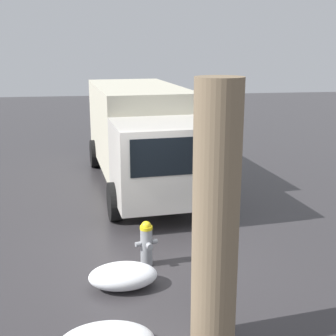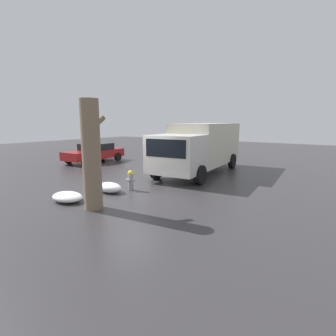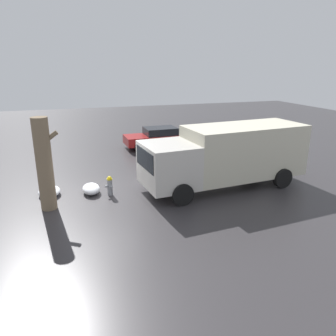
{
  "view_description": "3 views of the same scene",
  "coord_description": "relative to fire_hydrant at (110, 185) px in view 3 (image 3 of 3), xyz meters",
  "views": [
    {
      "loc": [
        -7.88,
        0.83,
        3.95
      ],
      "look_at": [
        3.25,
        -0.91,
        0.97
      ],
      "focal_mm": 50.0,
      "sensor_mm": 36.0,
      "label": 1
    },
    {
      "loc": [
        -7.94,
        -7.49,
        2.86
      ],
      "look_at": [
        2.09,
        -0.47,
        0.7
      ],
      "focal_mm": 28.0,
      "sensor_mm": 36.0,
      "label": 2
    },
    {
      "loc": [
        -1.66,
        -13.25,
        5.42
      ],
      "look_at": [
        2.29,
        -1.04,
        1.32
      ],
      "focal_mm": 35.0,
      "sensor_mm": 36.0,
      "label": 3
    }
  ],
  "objects": [
    {
      "name": "snow_pile_by_hydrant",
      "position": [
        -2.49,
        0.81,
        -0.27
      ],
      "size": [
        0.91,
        1.28,
        0.34
      ],
      "color": "white",
      "rests_on": "ground_plane"
    },
    {
      "name": "parked_car",
      "position": [
        4.37,
        7.57,
        0.26
      ],
      "size": [
        4.41,
        2.07,
        1.34
      ],
      "rotation": [
        0.0,
        0.0,
        1.6
      ],
      "color": "maroon",
      "rests_on": "ground_plane"
    },
    {
      "name": "delivery_truck",
      "position": [
        5.3,
        -0.49,
        1.09
      ],
      "size": [
        7.73,
        3.19,
        2.77
      ],
      "rotation": [
        0.0,
        0.0,
        1.66
      ],
      "color": "beige",
      "rests_on": "ground_plane"
    },
    {
      "name": "snow_pile_curbside",
      "position": [
        -0.75,
        0.48,
        -0.24
      ],
      "size": [
        0.74,
        1.15,
        0.41
      ],
      "color": "white",
      "rests_on": "ground_plane"
    },
    {
      "name": "ground_plane",
      "position": [
        0.0,
        0.0,
        -0.44
      ],
      "size": [
        60.0,
        60.0,
        0.0
      ],
      "primitive_type": "plane",
      "color": "#333033"
    },
    {
      "name": "fire_hydrant",
      "position": [
        0.0,
        0.0,
        0.0
      ],
      "size": [
        0.33,
        0.43,
        0.86
      ],
      "rotation": [
        0.0,
        0.0,
        3.39
      ],
      "color": "gray",
      "rests_on": "ground_plane"
    },
    {
      "name": "tree_trunk",
      "position": [
        -2.47,
        -0.63,
        1.37
      ],
      "size": [
        0.92,
        0.6,
        3.59
      ],
      "color": "#7F6B51",
      "rests_on": "ground_plane"
    }
  ]
}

